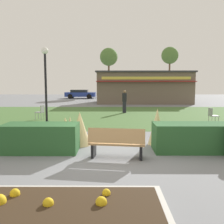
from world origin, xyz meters
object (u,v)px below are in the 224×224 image
object	(u,v)px
tree_left_bg	(109,57)
tree_right_bg	(170,56)
parked_car_west_slot	(80,94)
person_strolling	(124,101)
lamppost_mid	(46,76)
food_kiosk	(143,87)
cafe_chair_east	(212,114)
park_bench	(117,143)
cafe_chair_west	(41,111)

from	to	relation	value
tree_left_bg	tree_right_bg	size ratio (longest dim) A/B	0.94
parked_car_west_slot	person_strolling	bearing A→B (deg)	-72.35
parked_car_west_slot	lamppost_mid	bearing A→B (deg)	-87.30
lamppost_mid	tree_left_bg	bearing A→B (deg)	84.18
tree_left_bg	tree_right_bg	world-z (taller)	tree_right_bg
lamppost_mid	tree_right_bg	bearing A→B (deg)	66.77
lamppost_mid	tree_left_bg	xyz separation A→B (m)	(2.84, 27.85, 3.54)
food_kiosk	cafe_chair_east	world-z (taller)	food_kiosk
park_bench	cafe_chair_east	distance (m)	8.42
tree_left_bg	tree_right_bg	xyz separation A→B (m)	(10.06, 2.20, 0.44)
cafe_chair_west	food_kiosk	bearing A→B (deg)	59.33
lamppost_mid	parked_car_west_slot	xyz separation A→B (m)	(-1.07, 22.72, -1.95)
cafe_chair_east	parked_car_west_slot	distance (m)	24.55
food_kiosk	tree_left_bg	world-z (taller)	tree_left_bg
lamppost_mid	park_bench	bearing A→B (deg)	-59.11
lamppost_mid	person_strolling	world-z (taller)	lamppost_mid
lamppost_mid	parked_car_west_slot	bearing A→B (deg)	92.70
person_strolling	food_kiosk	bearing A→B (deg)	82.83
cafe_chair_east	tree_left_bg	xyz separation A→B (m)	(-6.18, 27.51, 5.61)
cafe_chair_east	tree_left_bg	size ratio (longest dim) A/B	0.12
park_bench	person_strolling	size ratio (longest dim) A/B	1.04
park_bench	cafe_chair_east	bearing A→B (deg)	50.82
person_strolling	tree_left_bg	distance (m)	23.02
park_bench	parked_car_west_slot	xyz separation A→B (m)	(-4.77, 28.90, 0.16)
cafe_chair_west	parked_car_west_slot	distance (m)	20.77
tree_left_bg	tree_right_bg	bearing A→B (deg)	12.34
person_strolling	parked_car_west_slot	distance (m)	18.08
person_strolling	tree_right_bg	bearing A→B (deg)	78.30
food_kiosk	person_strolling	world-z (taller)	food_kiosk
cafe_chair_east	tree_right_bg	xyz separation A→B (m)	(3.89, 29.71, 6.04)
cafe_chair_west	parked_car_west_slot	size ratio (longest dim) A/B	0.21
cafe_chair_east	cafe_chair_west	bearing A→B (deg)	170.71
parked_car_west_slot	cafe_chair_east	bearing A→B (deg)	-65.74
park_bench	food_kiosk	xyz separation A→B (m)	(3.18, 21.18, 1.24)
person_strolling	lamppost_mid	bearing A→B (deg)	-121.37
lamppost_mid	parked_car_west_slot	distance (m)	22.83
person_strolling	cafe_chair_west	bearing A→B (deg)	-138.75
park_bench	lamppost_mid	bearing A→B (deg)	120.89
cafe_chair_east	tree_right_bg	size ratio (longest dim) A/B	0.11
cafe_chair_west	cafe_chair_east	distance (m)	10.01
park_bench	tree_right_bg	bearing A→B (deg)	75.75
cafe_chair_east	tree_left_bg	world-z (taller)	tree_left_bg
tree_right_bg	park_bench	bearing A→B (deg)	-104.25
parked_car_west_slot	tree_right_bg	distance (m)	16.86
park_bench	food_kiosk	size ratio (longest dim) A/B	0.17
person_strolling	parked_car_west_slot	world-z (taller)	person_strolling
cafe_chair_east	parked_car_west_slot	xyz separation A→B (m)	(-10.09, 22.38, 0.12)
parked_car_west_slot	tree_right_bg	bearing A→B (deg)	27.68
parked_car_west_slot	tree_left_bg	size ratio (longest dim) A/B	0.56
person_strolling	cafe_chair_east	bearing A→B (deg)	-40.85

